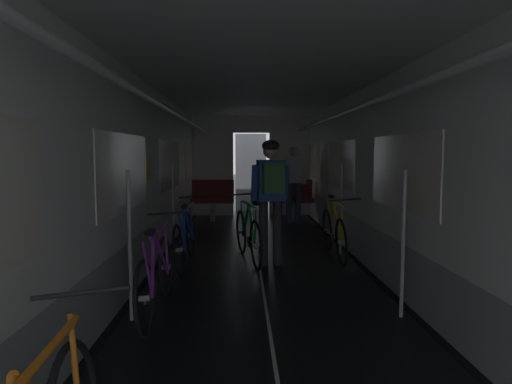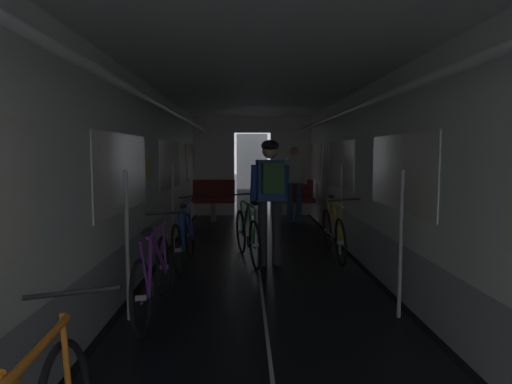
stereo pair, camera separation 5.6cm
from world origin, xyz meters
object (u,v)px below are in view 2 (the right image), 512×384
(bench_seat_far_left, at_px, (213,196))
(person_standing_near_bench, at_px, (295,179))
(person_cyclist_aisle, at_px, (270,188))
(bicycle_purple, at_px, (154,276))
(bicycle_yellow, at_px, (333,232))
(bench_seat_far_right, at_px, (292,196))
(bicycle_green_in_aisle, at_px, (248,235))
(bicycle_blue, at_px, (184,238))

(bench_seat_far_left, height_order, person_standing_near_bench, person_standing_near_bench)
(person_standing_near_bench, bearing_deg, person_cyclist_aisle, -101.52)
(bicycle_purple, xyz_separation_m, person_cyclist_aisle, (1.21, 1.85, 0.69))
(person_standing_near_bench, bearing_deg, bicycle_yellow, -86.01)
(bench_seat_far_right, bearing_deg, bicycle_green_in_aisle, -105.60)
(person_cyclist_aisle, relative_size, bicycle_green_in_aisle, 1.04)
(bicycle_yellow, relative_size, bicycle_green_in_aisle, 1.01)
(person_cyclist_aisle, xyz_separation_m, person_standing_near_bench, (0.74, 3.64, -0.10))
(bench_seat_far_left, relative_size, person_standing_near_bench, 0.58)
(person_cyclist_aisle, bearing_deg, person_standing_near_bench, 78.48)
(bench_seat_far_right, xyz_separation_m, person_standing_near_bench, (0.00, -0.38, 0.41))
(bicycle_yellow, bearing_deg, person_cyclist_aisle, -155.68)
(bench_seat_far_right, distance_m, bicycle_yellow, 3.59)
(bench_seat_far_right, relative_size, bicycle_green_in_aisle, 0.59)
(bench_seat_far_left, relative_size, bicycle_yellow, 0.58)
(bicycle_green_in_aisle, bearing_deg, bicycle_yellow, 7.52)
(bicycle_purple, height_order, bicycle_green_in_aisle, bicycle_purple)
(bicycle_purple, bearing_deg, person_cyclist_aisle, 56.66)
(bicycle_blue, bearing_deg, person_standing_near_bench, 62.07)
(bicycle_blue, height_order, bicycle_purple, bicycle_blue)
(bicycle_purple, bearing_deg, bicycle_blue, 88.92)
(bench_seat_far_right, distance_m, bicycle_green_in_aisle, 3.89)
(bicycle_purple, relative_size, bicycle_green_in_aisle, 1.01)
(bicycle_blue, distance_m, bicycle_green_in_aisle, 0.91)
(bicycle_yellow, relative_size, person_cyclist_aisle, 0.98)
(person_cyclist_aisle, relative_size, person_standing_near_bench, 1.03)
(bench_seat_far_right, xyz_separation_m, bicycle_yellow, (0.23, -3.58, -0.18))
(bicycle_purple, height_order, bicycle_yellow, same)
(bench_seat_far_left, relative_size, bicycle_blue, 0.58)
(bench_seat_far_left, xyz_separation_m, bench_seat_far_right, (1.80, 0.00, 0.00))
(bicycle_yellow, relative_size, person_standing_near_bench, 1.00)
(bicycle_blue, height_order, person_standing_near_bench, person_standing_near_bench)
(bicycle_yellow, bearing_deg, person_standing_near_bench, 93.99)
(person_standing_near_bench, bearing_deg, bicycle_purple, -109.63)
(bench_seat_far_left, height_order, bicycle_green_in_aisle, bench_seat_far_left)
(bench_seat_far_left, relative_size, bench_seat_far_right, 1.00)
(person_standing_near_bench, bearing_deg, bicycle_green_in_aisle, -107.29)
(bench_seat_far_left, relative_size, person_cyclist_aisle, 0.57)
(bench_seat_far_left, relative_size, bicycle_purple, 0.58)
(bench_seat_far_left, distance_m, person_cyclist_aisle, 4.18)
(bench_seat_far_right, xyz_separation_m, bicycle_blue, (-1.92, -4.00, -0.19))
(bench_seat_far_left, bearing_deg, bicycle_purple, -91.50)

